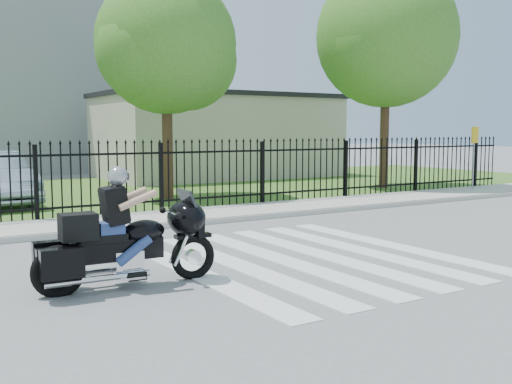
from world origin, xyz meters
TOP-DOWN VIEW (x-y plane):
  - ground at (0.00, 0.00)m, footprint 120.00×120.00m
  - crosswalk at (0.00, 0.00)m, footprint 5.00×5.50m
  - sidewalk at (0.00, 5.00)m, footprint 40.00×2.00m
  - curb at (0.00, 4.00)m, footprint 40.00×0.12m
  - grass_strip at (0.00, 12.00)m, footprint 40.00×12.00m
  - iron_fence at (0.00, 6.00)m, footprint 26.00×0.04m
  - tree_mid at (1.50, 9.00)m, footprint 4.20×4.20m
  - tree_right at (9.50, 8.00)m, footprint 5.00×5.00m
  - building_low at (7.00, 16.00)m, footprint 10.00×6.00m
  - building_low_roof at (7.00, 16.00)m, footprint 10.20×6.20m
  - motorcycle_rider at (-3.19, -0.20)m, footprint 2.55×0.85m
  - traffic_sign at (11.03, 5.32)m, footprint 0.45×0.13m

SIDE VIEW (x-z plane):
  - ground at x=0.00m, z-range 0.00..0.00m
  - crosswalk at x=0.00m, z-range 0.00..0.01m
  - grass_strip at x=0.00m, z-range 0.00..0.02m
  - sidewalk at x=0.00m, z-range 0.00..0.12m
  - curb at x=0.00m, z-range 0.00..0.12m
  - motorcycle_rider at x=-3.19m, z-range -0.15..1.53m
  - iron_fence at x=0.00m, z-range 0.00..1.80m
  - traffic_sign at x=11.03m, z-range 0.57..2.67m
  - building_low at x=7.00m, z-range 0.00..3.50m
  - building_low_roof at x=7.00m, z-range 3.50..3.70m
  - tree_mid at x=1.50m, z-range 1.28..8.06m
  - tree_right at x=9.50m, z-range 1.44..9.34m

